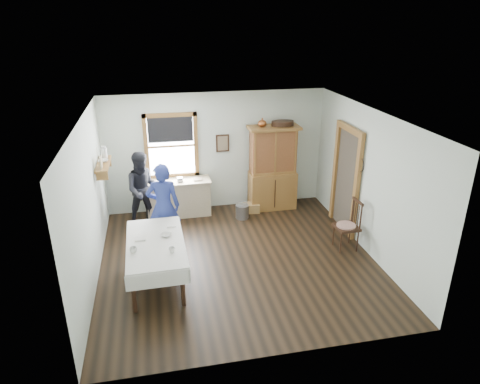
{
  "coord_description": "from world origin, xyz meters",
  "views": [
    {
      "loc": [
        -1.35,
        -6.78,
        4.23
      ],
      "look_at": [
        0.11,
        0.3,
        1.24
      ],
      "focal_mm": 32.0,
      "sensor_mm": 36.0,
      "label": 1
    }
  ],
  "objects_px": {
    "dining_table": "(157,261)",
    "spindle_chair": "(347,225)",
    "china_hutch": "(273,168)",
    "figure_dark": "(144,192)",
    "wicker_basket": "(251,208)",
    "pail": "(242,211)",
    "woman_blue": "(164,210)",
    "work_counter": "(179,198)"
  },
  "relations": [
    {
      "from": "dining_table",
      "to": "figure_dark",
      "type": "xyz_separation_m",
      "value": [
        -0.18,
        2.2,
        0.39
      ]
    },
    {
      "from": "dining_table",
      "to": "spindle_chair",
      "type": "height_order",
      "value": "spindle_chair"
    },
    {
      "from": "spindle_chair",
      "to": "wicker_basket",
      "type": "distance_m",
      "value": 2.47
    },
    {
      "from": "dining_table",
      "to": "wicker_basket",
      "type": "distance_m",
      "value": 3.23
    },
    {
      "from": "dining_table",
      "to": "wicker_basket",
      "type": "height_order",
      "value": "dining_table"
    },
    {
      "from": "dining_table",
      "to": "figure_dark",
      "type": "height_order",
      "value": "figure_dark"
    },
    {
      "from": "wicker_basket",
      "to": "figure_dark",
      "type": "relative_size",
      "value": 0.24
    },
    {
      "from": "work_counter",
      "to": "woman_blue",
      "type": "height_order",
      "value": "woman_blue"
    },
    {
      "from": "spindle_chair",
      "to": "pail",
      "type": "height_order",
      "value": "spindle_chair"
    },
    {
      "from": "work_counter",
      "to": "pail",
      "type": "distance_m",
      "value": 1.47
    },
    {
      "from": "china_hutch",
      "to": "pail",
      "type": "distance_m",
      "value": 1.23
    },
    {
      "from": "work_counter",
      "to": "spindle_chair",
      "type": "xyz_separation_m",
      "value": [
        3.06,
        -2.19,
        0.09
      ]
    },
    {
      "from": "work_counter",
      "to": "wicker_basket",
      "type": "distance_m",
      "value": 1.69
    },
    {
      "from": "china_hutch",
      "to": "woman_blue",
      "type": "height_order",
      "value": "china_hutch"
    },
    {
      "from": "figure_dark",
      "to": "pail",
      "type": "bearing_deg",
      "value": -10.39
    },
    {
      "from": "wicker_basket",
      "to": "woman_blue",
      "type": "relative_size",
      "value": 0.22
    },
    {
      "from": "pail",
      "to": "spindle_chair",
      "type": "bearing_deg",
      "value": -45.5
    },
    {
      "from": "dining_table",
      "to": "woman_blue",
      "type": "distance_m",
      "value": 1.23
    },
    {
      "from": "woman_blue",
      "to": "dining_table",
      "type": "bearing_deg",
      "value": 85.33
    },
    {
      "from": "work_counter",
      "to": "spindle_chair",
      "type": "height_order",
      "value": "spindle_chair"
    },
    {
      "from": "pail",
      "to": "work_counter",
      "type": "bearing_deg",
      "value": 161.12
    },
    {
      "from": "dining_table",
      "to": "woman_blue",
      "type": "relative_size",
      "value": 1.16
    },
    {
      "from": "pail",
      "to": "wicker_basket",
      "type": "relative_size",
      "value": 0.88
    },
    {
      "from": "work_counter",
      "to": "spindle_chair",
      "type": "distance_m",
      "value": 3.77
    },
    {
      "from": "spindle_chair",
      "to": "woman_blue",
      "type": "distance_m",
      "value": 3.52
    },
    {
      "from": "work_counter",
      "to": "spindle_chair",
      "type": "relative_size",
      "value": 1.43
    },
    {
      "from": "pail",
      "to": "woman_blue",
      "type": "xyz_separation_m",
      "value": [
        -1.73,
        -0.95,
        0.64
      ]
    },
    {
      "from": "china_hutch",
      "to": "spindle_chair",
      "type": "height_order",
      "value": "china_hutch"
    },
    {
      "from": "china_hutch",
      "to": "figure_dark",
      "type": "bearing_deg",
      "value": -173.85
    },
    {
      "from": "woman_blue",
      "to": "figure_dark",
      "type": "bearing_deg",
      "value": -66.11
    },
    {
      "from": "work_counter",
      "to": "china_hutch",
      "type": "xyz_separation_m",
      "value": [
        2.18,
        -0.03,
        0.57
      ]
    },
    {
      "from": "china_hutch",
      "to": "figure_dark",
      "type": "xyz_separation_m",
      "value": [
        -2.91,
        -0.32,
        -0.22
      ]
    },
    {
      "from": "spindle_chair",
      "to": "woman_blue",
      "type": "bearing_deg",
      "value": 163.45
    },
    {
      "from": "spindle_chair",
      "to": "pail",
      "type": "bearing_deg",
      "value": 130.59
    },
    {
      "from": "china_hutch",
      "to": "wicker_basket",
      "type": "bearing_deg",
      "value": -162.1
    },
    {
      "from": "dining_table",
      "to": "wicker_basket",
      "type": "bearing_deg",
      "value": 46.97
    },
    {
      "from": "dining_table",
      "to": "spindle_chair",
      "type": "relative_size",
      "value": 1.83
    },
    {
      "from": "work_counter",
      "to": "dining_table",
      "type": "relative_size",
      "value": 0.78
    },
    {
      "from": "wicker_basket",
      "to": "woman_blue",
      "type": "xyz_separation_m",
      "value": [
        -2.01,
        -1.22,
        0.69
      ]
    },
    {
      "from": "woman_blue",
      "to": "china_hutch",
      "type": "bearing_deg",
      "value": -146.62
    },
    {
      "from": "spindle_chair",
      "to": "woman_blue",
      "type": "xyz_separation_m",
      "value": [
        -3.42,
        0.77,
        0.29
      ]
    },
    {
      "from": "woman_blue",
      "to": "wicker_basket",
      "type": "bearing_deg",
      "value": -144.09
    }
  ]
}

